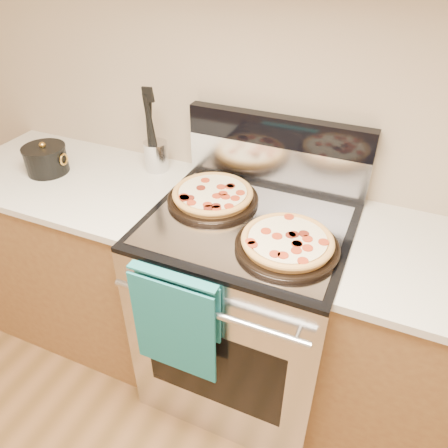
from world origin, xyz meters
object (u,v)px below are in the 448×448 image
at_px(range_body, 245,309).
at_px(utensil_crock, 156,156).
at_px(saucepan, 46,160).
at_px(pepperoni_pizza_front, 287,243).
at_px(pepperoni_pizza_back, 213,195).

distance_m(range_body, utensil_crock, 0.79).
distance_m(utensil_crock, saucepan, 0.49).
bearing_deg(pepperoni_pizza_front, saucepan, 173.75).
distance_m(pepperoni_pizza_front, utensil_crock, 0.80).
xyz_separation_m(pepperoni_pizza_front, utensil_crock, (-0.72, 0.34, 0.03)).
bearing_deg(utensil_crock, range_body, -23.91).
distance_m(range_body, pepperoni_pizza_back, 0.54).
height_order(pepperoni_pizza_back, utensil_crock, utensil_crock).
height_order(range_body, pepperoni_pizza_front, pepperoni_pizza_front).
xyz_separation_m(range_body, pepperoni_pizza_front, (0.18, -0.11, 0.50)).
height_order(pepperoni_pizza_back, pepperoni_pizza_front, same).
distance_m(pepperoni_pizza_front, saucepan, 1.16).
bearing_deg(utensil_crock, saucepan, -153.64).
distance_m(pepperoni_pizza_back, utensil_crock, 0.39).
height_order(pepperoni_pizza_front, utensil_crock, utensil_crock).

